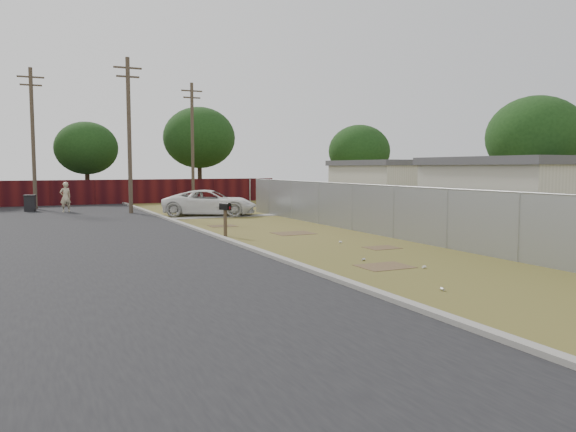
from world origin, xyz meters
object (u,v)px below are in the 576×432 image
mailbox (225,209)px  trash_bin (30,203)px  pickup_truck (210,203)px  pedestrian (65,197)px

mailbox → trash_bin: (-6.79, 16.70, -0.53)m
mailbox → trash_bin: 18.04m
pickup_truck → trash_bin: bearing=77.7°
pickup_truck → pedestrian: 9.27m
pickup_truck → trash_bin: pickup_truck is taller
pedestrian → trash_bin: (-1.93, 1.45, -0.39)m
mailbox → pedestrian: (-4.87, 15.25, -0.14)m
pedestrian → trash_bin: pedestrian is taller
pickup_truck → pedestrian: bearing=77.3°
trash_bin → pickup_truck: bearing=-38.7°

